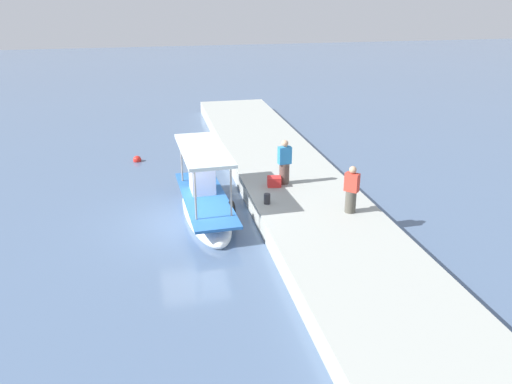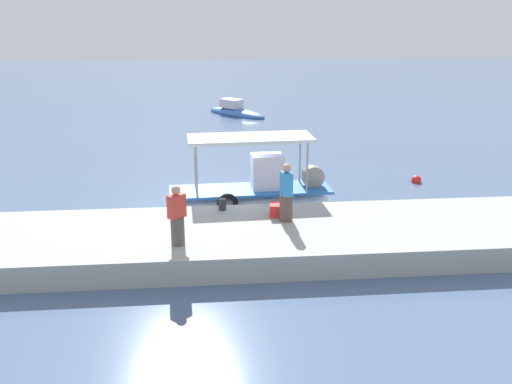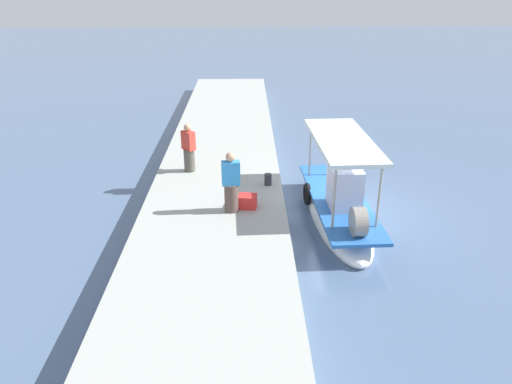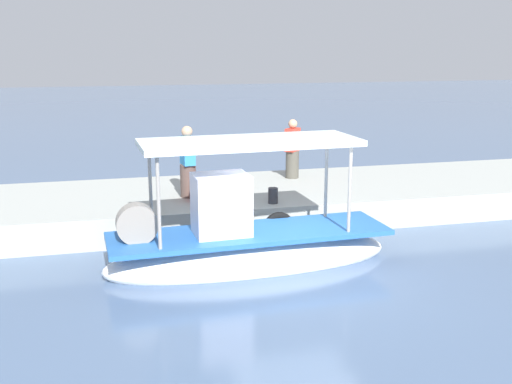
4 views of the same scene
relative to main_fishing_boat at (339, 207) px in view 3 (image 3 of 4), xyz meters
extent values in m
plane|color=slate|center=(-0.97, 0.60, -0.48)|extent=(120.00, 120.00, 0.00)
cube|color=#A3A8A1|center=(-0.97, -3.83, -0.12)|extent=(36.00, 4.27, 0.73)
ellipsoid|color=white|center=(-0.09, 0.00, -0.34)|extent=(6.09, 1.86, 1.00)
cube|color=#2963AF|center=(-0.09, 0.00, 0.21)|extent=(5.85, 1.85, 0.10)
cube|color=silver|center=(0.51, 0.03, 0.83)|extent=(1.14, 0.93, 1.33)
cylinder|color=gray|center=(1.81, 0.69, 1.11)|extent=(0.07, 0.07, 1.89)
cylinder|color=gray|center=(1.86, -0.52, 1.11)|extent=(0.07, 0.07, 1.89)
cylinder|color=gray|center=(-2.04, 0.53, 1.11)|extent=(0.07, 0.07, 1.89)
cylinder|color=gray|center=(-1.99, -0.69, 1.11)|extent=(0.07, 0.07, 1.89)
cube|color=silver|center=(-0.09, 0.00, 2.11)|extent=(4.42, 1.81, 0.12)
torus|color=black|center=(-0.96, -0.87, 0.01)|extent=(0.75, 0.21, 0.74)
cylinder|color=gray|center=(2.19, 0.10, 0.61)|extent=(0.81, 0.38, 0.80)
cylinder|color=brown|center=(0.72, -3.29, 0.67)|extent=(0.45, 0.45, 0.84)
cube|color=#318BD5|center=(0.72, -3.29, 1.43)|extent=(0.34, 0.54, 0.69)
sphere|color=tan|center=(0.72, -3.29, 1.91)|extent=(0.27, 0.27, 0.27)
cylinder|color=#504D43|center=(-2.51, -4.83, 0.64)|extent=(0.53, 0.53, 0.79)
cube|color=red|center=(-2.51, -4.83, 1.36)|extent=(0.53, 0.52, 0.65)
sphere|color=tan|center=(-2.51, -4.83, 1.82)|extent=(0.26, 0.26, 0.26)
cylinder|color=#2D2D33|center=(-1.18, -2.14, 0.44)|extent=(0.24, 0.24, 0.38)
cube|color=red|center=(0.50, -2.82, 0.44)|extent=(0.50, 0.59, 0.39)
camera|label=1|loc=(-18.24, 1.86, 7.71)|focal=36.55mm
camera|label=2|loc=(-1.76, -19.69, 6.53)|focal=40.52mm
camera|label=3|loc=(13.73, -2.83, 6.62)|focal=34.70mm
camera|label=4|loc=(2.72, 11.78, 4.00)|focal=43.15mm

